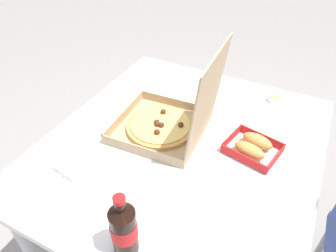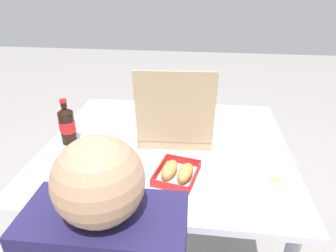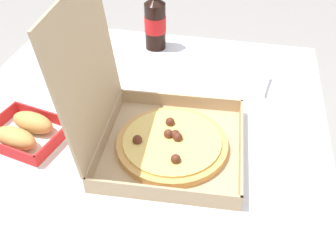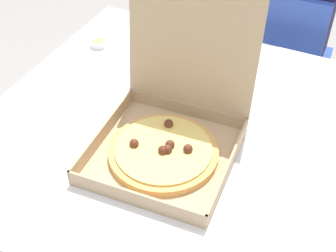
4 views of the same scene
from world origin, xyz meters
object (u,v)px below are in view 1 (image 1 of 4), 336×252
pizza_box_open (169,121)px  paper_menu (218,224)px  napkin_pile (74,165)px  cola_bottle (124,228)px  bread_side_box (253,147)px  dipping_sauce_cup (274,99)px

pizza_box_open → paper_menu: size_ratio=1.92×
napkin_pile → paper_menu: bearing=90.9°
cola_bottle → napkin_pile: size_ratio=2.04×
bread_side_box → dipping_sauce_cup: size_ratio=3.88×
bread_side_box → cola_bottle: size_ratio=0.97×
pizza_box_open → bread_side_box: 0.34m
bread_side_box → dipping_sauce_cup: 0.38m
paper_menu → dipping_sauce_cup: (-0.74, 0.01, 0.01)m
pizza_box_open → paper_menu: pizza_box_open is taller
paper_menu → pizza_box_open: bearing=-145.8°
pizza_box_open → cola_bottle: (0.50, 0.12, 0.04)m
pizza_box_open → napkin_pile: pizza_box_open is taller
cola_bottle → napkin_pile: cola_bottle is taller
bread_side_box → napkin_pile: (0.37, -0.55, -0.02)m
bread_side_box → paper_menu: 0.36m
paper_menu → cola_bottle: bearing=-59.9°
bread_side_box → cola_bottle: bearing=-21.6°
bread_side_box → napkin_pile: bearing=-56.3°
pizza_box_open → dipping_sauce_cup: (-0.42, 0.34, -0.04)m
pizza_box_open → bread_side_box: size_ratio=1.85×
bread_side_box → cola_bottle: (0.54, -0.22, 0.07)m
napkin_pile → dipping_sauce_cup: bearing=143.6°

